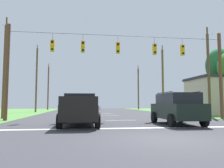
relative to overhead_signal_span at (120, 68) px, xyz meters
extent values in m
plane|color=#333338|center=(-0.07, -10.39, -4.34)|extent=(120.00, 120.00, 0.00)
cube|color=white|center=(-0.07, -6.44, -4.34)|extent=(15.93, 0.45, 0.01)
cube|color=white|center=(-0.07, -0.44, -4.34)|extent=(2.50, 0.15, 0.01)
cube|color=white|center=(-0.07, 7.50, -4.34)|extent=(2.50, 0.15, 0.01)
cube|color=white|center=(-0.07, 12.38, -4.34)|extent=(2.50, 0.15, 0.01)
cylinder|color=brown|center=(-9.05, 0.00, -0.50)|extent=(0.30, 0.30, 7.68)
cylinder|color=brown|center=(9.09, 0.00, -0.50)|extent=(0.30, 0.30, 7.68)
cylinder|color=black|center=(0.02, 0.00, 2.76)|extent=(18.13, 0.02, 0.02)
cylinder|color=black|center=(-5.61, 0.00, 2.46)|extent=(0.02, 0.02, 0.59)
cube|color=yellow|center=(-5.61, 0.00, 1.69)|extent=(0.32, 0.24, 0.95)
cylinder|color=#310503|center=(-5.61, -0.14, 1.99)|extent=(0.20, 0.04, 0.20)
cylinder|color=orange|center=(-5.61, -0.14, 1.69)|extent=(0.20, 0.04, 0.20)
cylinder|color=black|center=(-5.61, -0.14, 1.39)|extent=(0.20, 0.04, 0.20)
cylinder|color=black|center=(-3.14, 0.00, 2.46)|extent=(0.02, 0.02, 0.59)
cube|color=yellow|center=(-3.14, 0.00, 1.69)|extent=(0.32, 0.24, 0.95)
cylinder|color=#310503|center=(-3.14, -0.14, 1.99)|extent=(0.20, 0.04, 0.20)
cylinder|color=orange|center=(-3.14, -0.14, 1.69)|extent=(0.20, 0.04, 0.20)
cylinder|color=black|center=(-3.14, -0.14, 1.39)|extent=(0.20, 0.04, 0.20)
cylinder|color=black|center=(-0.21, 0.00, 2.46)|extent=(0.02, 0.02, 0.59)
cube|color=yellow|center=(-0.21, 0.00, 1.69)|extent=(0.32, 0.24, 0.95)
cylinder|color=#310503|center=(-0.21, -0.14, 1.99)|extent=(0.20, 0.04, 0.20)
cylinder|color=orange|center=(-0.21, -0.14, 1.69)|extent=(0.20, 0.04, 0.20)
cylinder|color=black|center=(-0.21, -0.14, 1.39)|extent=(0.20, 0.04, 0.20)
cylinder|color=black|center=(3.02, 0.00, 2.46)|extent=(0.02, 0.02, 0.59)
cube|color=yellow|center=(3.02, 0.00, 1.69)|extent=(0.32, 0.24, 0.95)
cylinder|color=#310503|center=(3.02, -0.14, 1.99)|extent=(0.20, 0.04, 0.20)
cylinder|color=orange|center=(3.02, -0.14, 1.69)|extent=(0.20, 0.04, 0.20)
cylinder|color=black|center=(3.02, -0.14, 1.39)|extent=(0.20, 0.04, 0.20)
cylinder|color=black|center=(5.56, 0.00, 2.46)|extent=(0.02, 0.02, 0.59)
cube|color=yellow|center=(5.56, 0.00, 1.69)|extent=(0.32, 0.24, 0.95)
cylinder|color=#310503|center=(5.56, -0.14, 1.99)|extent=(0.20, 0.04, 0.20)
cylinder|color=orange|center=(5.56, -0.14, 1.69)|extent=(0.20, 0.04, 0.20)
cylinder|color=black|center=(5.56, -0.14, 1.39)|extent=(0.20, 0.04, 0.20)
cube|color=black|center=(-3.33, -4.54, -3.52)|extent=(2.08, 5.43, 0.85)
cube|color=black|center=(-3.32, -3.90, -2.74)|extent=(1.88, 1.93, 0.70)
cube|color=black|center=(-4.29, -5.88, -2.87)|extent=(0.13, 2.38, 0.45)
cube|color=black|center=(-2.41, -5.91, -2.87)|extent=(0.13, 2.38, 0.45)
cube|color=black|center=(-3.37, -7.19, -2.87)|extent=(1.96, 0.13, 0.45)
cylinder|color=black|center=(-4.30, -2.69, -3.94)|extent=(0.29, 0.80, 0.80)
cylinder|color=black|center=(-2.30, -2.72, -3.94)|extent=(0.29, 0.80, 0.80)
cylinder|color=black|center=(-4.35, -6.37, -3.94)|extent=(0.29, 0.80, 0.80)
cylinder|color=black|center=(-2.36, -6.39, -3.94)|extent=(0.29, 0.80, 0.80)
cube|color=black|center=(2.82, -4.70, -3.49)|extent=(2.03, 4.83, 0.95)
cube|color=black|center=(2.82, -4.85, -2.69)|extent=(1.86, 3.23, 0.65)
cylinder|color=black|center=(1.97, -4.84, -2.31)|extent=(0.10, 2.72, 0.05)
cylinder|color=black|center=(3.67, -4.87, -2.31)|extent=(0.10, 2.72, 0.05)
cylinder|color=black|center=(1.88, -3.05, -3.96)|extent=(0.27, 0.76, 0.76)
cylinder|color=black|center=(3.83, -3.09, -3.96)|extent=(0.27, 0.76, 0.76)
cylinder|color=black|center=(1.82, -6.32, -3.96)|extent=(0.27, 0.76, 0.76)
cylinder|color=black|center=(3.77, -6.35, -3.96)|extent=(0.27, 0.76, 0.76)
cube|color=silver|center=(-2.49, 15.45, -3.67)|extent=(4.44, 2.16, 0.70)
cube|color=black|center=(-2.49, 15.45, -3.07)|extent=(2.23, 1.79, 0.50)
cylinder|color=black|center=(-3.98, 14.67, -4.02)|extent=(0.66, 0.27, 0.64)
cylinder|color=black|center=(-3.83, 16.47, -4.02)|extent=(0.66, 0.27, 0.64)
cylinder|color=black|center=(-1.15, 14.43, -4.02)|extent=(0.66, 0.27, 0.64)
cylinder|color=black|center=(-1.00, 16.23, -4.02)|extent=(0.66, 0.27, 0.64)
cylinder|color=brown|center=(9.84, 3.15, -0.02)|extent=(0.28, 0.28, 8.64)
cube|color=brown|center=(9.84, 3.15, 3.90)|extent=(0.12, 0.12, 2.28)
cylinder|color=#B2B7BC|center=(9.84, 4.06, 4.02)|extent=(0.08, 0.08, 0.12)
cylinder|color=#B2B7BC|center=(9.84, 2.24, 4.02)|extent=(0.08, 0.08, 0.12)
cylinder|color=brown|center=(10.05, 17.06, 0.80)|extent=(0.34, 0.34, 10.28)
cube|color=brown|center=(10.05, 17.06, 5.54)|extent=(0.12, 0.12, 2.26)
cylinder|color=#B2B7BC|center=(10.05, 17.96, 5.66)|extent=(0.08, 0.08, 0.12)
cylinder|color=#B2B7BC|center=(10.05, 16.15, 5.66)|extent=(0.08, 0.08, 0.12)
cylinder|color=brown|center=(9.95, 32.88, 0.43)|extent=(0.31, 0.31, 9.55)
cube|color=brown|center=(9.95, 32.88, 4.81)|extent=(0.12, 0.12, 2.29)
cylinder|color=#B2B7BC|center=(9.95, 33.80, 4.93)|extent=(0.08, 0.08, 0.12)
cylinder|color=#B2B7BC|center=(9.95, 31.97, 4.93)|extent=(0.08, 0.08, 0.12)
cylinder|color=brown|center=(-10.11, 2.81, -0.09)|extent=(0.31, 0.31, 8.51)
cube|color=brown|center=(-10.11, 2.81, 3.77)|extent=(0.12, 0.12, 2.31)
cylinder|color=#B2B7BC|center=(-10.11, 3.73, 3.89)|extent=(0.08, 0.08, 0.12)
cylinder|color=#B2B7BC|center=(-10.11, 1.88, 3.89)|extent=(0.08, 0.08, 0.12)
cylinder|color=brown|center=(-10.34, 18.77, 0.79)|extent=(0.28, 0.28, 10.26)
cube|color=brown|center=(-10.34, 18.77, 5.52)|extent=(0.12, 0.12, 1.88)
cylinder|color=#B2B7BC|center=(-10.34, 19.52, 5.64)|extent=(0.08, 0.08, 0.12)
cylinder|color=#B2B7BC|center=(-10.34, 18.02, 5.64)|extent=(0.08, 0.08, 0.12)
cylinder|color=brown|center=(-10.37, 32.25, 0.40)|extent=(0.29, 0.29, 9.49)
cube|color=brown|center=(-10.37, 32.25, 4.75)|extent=(0.12, 0.12, 2.14)
cylinder|color=#B2B7BC|center=(-10.37, 33.10, 4.87)|extent=(0.08, 0.08, 0.12)
cylinder|color=#B2B7BC|center=(-10.37, 31.39, 4.87)|extent=(0.08, 0.08, 0.12)
cylinder|color=brown|center=(14.12, 7.91, -1.87)|extent=(0.38, 0.38, 4.94)
ellipsoid|color=#256537|center=(14.12, 7.91, 1.83)|extent=(3.25, 3.25, 4.47)
camera|label=1|loc=(-3.25, -18.71, -3.02)|focal=36.59mm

